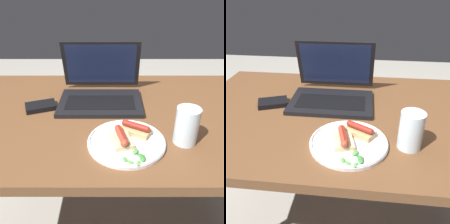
# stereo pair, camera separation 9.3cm
# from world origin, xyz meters

# --- Properties ---
(ground_plane) EXTENTS (6.00, 6.00, 0.00)m
(ground_plane) POSITION_xyz_m (0.00, 0.00, 0.00)
(ground_plane) COLOR #9E998E
(desk) EXTENTS (1.39, 0.85, 0.70)m
(desk) POSITION_xyz_m (0.00, 0.00, 0.65)
(desk) COLOR brown
(desk) RESTS_ON ground_plane
(laptop) EXTENTS (0.36, 0.31, 0.25)m
(laptop) POSITION_xyz_m (-0.09, 0.11, 0.75)
(laptop) COLOR black
(laptop) RESTS_ON desk
(plate) EXTENTS (0.27, 0.27, 0.02)m
(plate) POSITION_xyz_m (0.01, -0.23, 0.71)
(plate) COLOR silver
(plate) RESTS_ON desk
(sausage_toast_left) EXTENTS (0.08, 0.12, 0.04)m
(sausage_toast_left) POSITION_xyz_m (-0.01, -0.23, 0.74)
(sausage_toast_left) COLOR #D6B784
(sausage_toast_left) RESTS_ON plate
(sausage_toast_middle) EXTENTS (0.12, 0.10, 0.04)m
(sausage_toast_middle) POSITION_xyz_m (0.04, -0.18, 0.73)
(sausage_toast_middle) COLOR tan
(sausage_toast_middle) RESTS_ON plate
(salad_pile) EXTENTS (0.08, 0.09, 0.01)m
(salad_pile) POSITION_xyz_m (0.04, -0.32, 0.72)
(salad_pile) COLOR #4C8E3D
(salad_pile) RESTS_ON plate
(drinking_glass) EXTENTS (0.08, 0.08, 0.13)m
(drinking_glass) POSITION_xyz_m (0.21, -0.21, 0.77)
(drinking_glass) COLOR silver
(drinking_glass) RESTS_ON desk
(external_drive) EXTENTS (0.15, 0.12, 0.02)m
(external_drive) POSITION_xyz_m (-0.35, 0.03, 0.72)
(external_drive) COLOR black
(external_drive) RESTS_ON desk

